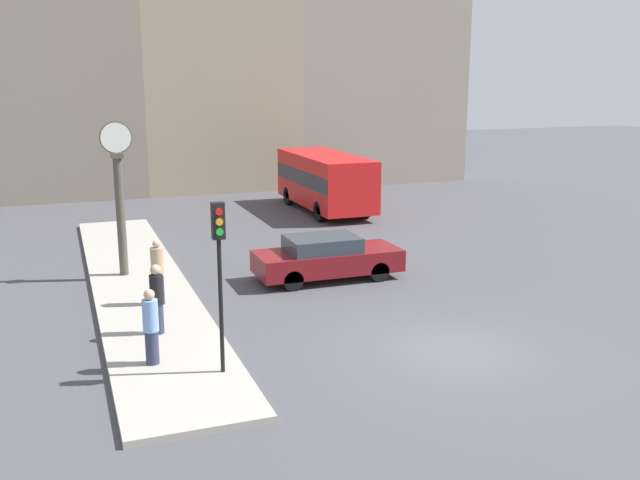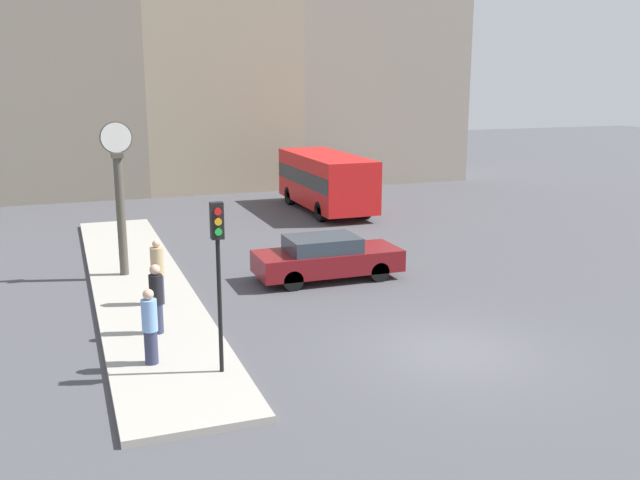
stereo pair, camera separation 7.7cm
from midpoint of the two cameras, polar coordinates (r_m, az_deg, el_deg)
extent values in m
plane|color=#47474C|center=(17.25, 10.76, -8.71)|extent=(120.00, 120.00, 0.00)
cube|color=#A39E93|center=(22.55, -14.14, -3.45)|extent=(2.79, 19.78, 0.15)
cube|color=gray|center=(40.37, -22.26, 12.25)|extent=(11.12, 5.00, 12.85)
cube|color=gray|center=(41.37, -8.25, 16.57)|extent=(8.60, 5.00, 17.92)
cube|color=gray|center=(44.29, 4.34, 13.02)|extent=(10.46, 5.00, 12.66)
cube|color=maroon|center=(22.53, 0.72, -1.67)|extent=(4.59, 1.82, 0.68)
cube|color=#2D3842|center=(22.33, 0.28, -0.30)|extent=(2.21, 1.64, 0.46)
cylinder|color=black|center=(23.84, 3.24, -1.58)|extent=(0.63, 0.22, 0.63)
cylinder|color=black|center=(22.44, 4.85, -2.55)|extent=(0.63, 0.22, 0.63)
cylinder|color=black|center=(22.90, -3.33, -2.20)|extent=(0.63, 0.22, 0.63)
cylinder|color=black|center=(21.43, -2.09, -3.26)|extent=(0.63, 0.22, 0.63)
cube|color=red|center=(33.78, 0.55, 4.88)|extent=(2.46, 7.20, 2.33)
cube|color=#1E232D|center=(33.76, 0.55, 5.12)|extent=(2.49, 7.06, 0.70)
cylinder|color=black|center=(36.39, 0.91, 3.76)|extent=(0.28, 0.90, 0.90)
cylinder|color=black|center=(35.67, -2.37, 3.56)|extent=(0.28, 0.90, 0.90)
cylinder|color=black|center=(32.32, 3.75, 2.55)|extent=(0.28, 0.90, 0.90)
cylinder|color=black|center=(31.52, 0.12, 2.30)|extent=(0.28, 0.90, 0.90)
cylinder|color=black|center=(15.11, -7.88, -5.29)|extent=(0.09, 0.09, 2.91)
cube|color=black|center=(14.64, -8.10, 1.54)|extent=(0.26, 0.20, 0.76)
cylinder|color=red|center=(14.48, -8.03, 2.26)|extent=(0.15, 0.04, 0.15)
cylinder|color=orange|center=(14.52, -8.00, 1.45)|extent=(0.15, 0.04, 0.15)
cylinder|color=green|center=(14.57, -7.98, 0.65)|extent=(0.15, 0.04, 0.15)
cylinder|color=#4C473D|center=(23.08, -15.53, 1.77)|extent=(0.27, 0.27, 3.71)
cube|color=#4C473D|center=(22.79, -15.83, 6.55)|extent=(0.36, 0.36, 0.16)
cylinder|color=#4C473D|center=(22.74, -15.91, 7.89)|extent=(0.98, 0.04, 0.98)
cylinder|color=white|center=(22.74, -15.91, 7.89)|extent=(0.90, 0.06, 0.90)
cylinder|color=#2D334C|center=(17.96, -12.75, -6.11)|extent=(0.28, 0.28, 0.77)
cylinder|color=black|center=(17.74, -12.87, -3.85)|extent=(0.33, 0.33, 0.71)
sphere|color=tan|center=(17.60, -12.95, -2.33)|extent=(0.26, 0.26, 0.26)
cylinder|color=#2D334C|center=(20.16, -12.68, -3.88)|extent=(0.31, 0.31, 0.83)
cylinder|color=tan|center=(19.95, -12.80, -1.68)|extent=(0.36, 0.36, 0.77)
sphere|color=tan|center=(19.83, -12.87, -0.30)|extent=(0.21, 0.21, 0.21)
cylinder|color=#2D334C|center=(16.17, -13.22, -8.33)|extent=(0.29, 0.29, 0.76)
cylinder|color=#729ED8|center=(15.92, -13.36, -5.88)|extent=(0.34, 0.34, 0.71)
sphere|color=tan|center=(15.77, -13.45, -4.25)|extent=(0.24, 0.24, 0.24)
camera|label=1|loc=(0.04, -89.90, 0.02)|focal=40.00mm
camera|label=2|loc=(0.04, 90.10, -0.02)|focal=40.00mm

